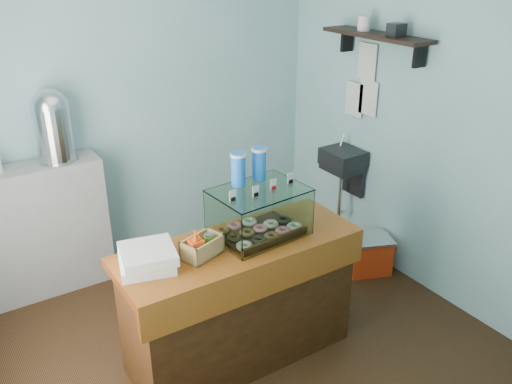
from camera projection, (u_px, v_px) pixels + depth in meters
ground at (223, 334)px, 4.03m from camera, size 3.50×3.50×0.00m
room_shell at (219, 111)px, 3.34m from camera, size 3.54×3.04×2.82m
counter at (240, 300)px, 3.65m from camera, size 1.60×0.60×0.90m
back_shelf at (43, 229)px, 4.37m from camera, size 1.00×0.32×1.10m
display_case at (257, 209)px, 3.53m from camera, size 0.62×0.47×0.54m
condiment_crate at (201, 247)px, 3.29m from camera, size 0.28×0.22×0.19m
pastry_boxes at (147, 258)px, 3.18m from camera, size 0.38×0.39×0.12m
coffee_urn at (53, 124)px, 4.12m from camera, size 0.31×0.31×0.57m
red_cooler at (368, 254)px, 4.75m from camera, size 0.45×0.41×0.33m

